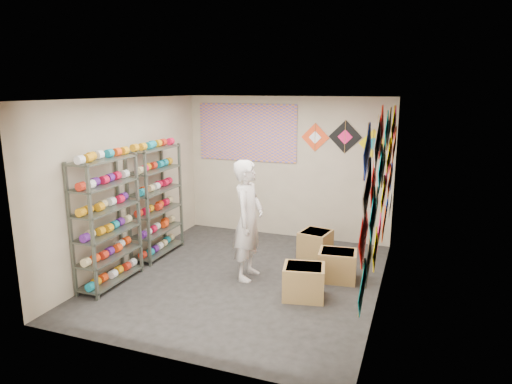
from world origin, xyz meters
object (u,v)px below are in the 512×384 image
at_px(shopkeeper, 248,220).
at_px(carton_c, 315,244).
at_px(carton_a, 304,282).
at_px(shelf_rack_back, 156,202).
at_px(carton_b, 337,265).
at_px(shelf_rack_front, 107,222).

relative_size(shopkeeper, carton_c, 3.50).
bearing_deg(carton_a, carton_c, 86.17).
bearing_deg(shopkeeper, shelf_rack_back, 77.91).
bearing_deg(carton_b, shelf_rack_front, -164.03).
distance_m(carton_b, carton_c, 1.00).
height_order(shelf_rack_front, carton_a, shelf_rack_front).
xyz_separation_m(shopkeeper, carton_a, (0.97, -0.40, -0.68)).
distance_m(shopkeeper, carton_b, 1.51).
distance_m(carton_a, carton_b, 0.83).
bearing_deg(carton_c, shelf_rack_front, -130.58).
distance_m(shelf_rack_front, shelf_rack_back, 1.30).
xyz_separation_m(shelf_rack_back, carton_c, (2.60, 0.84, -0.72)).
distance_m(shelf_rack_front, carton_a, 2.95).
bearing_deg(shelf_rack_back, shelf_rack_front, -90.00).
height_order(shelf_rack_front, shelf_rack_back, same).
xyz_separation_m(carton_a, carton_b, (0.32, 0.77, -0.01)).
bearing_deg(carton_a, shelf_rack_front, 179.40).
xyz_separation_m(carton_a, carton_c, (-0.21, 1.61, -0.01)).
distance_m(shelf_rack_front, shopkeeper, 2.06).
xyz_separation_m(shelf_rack_back, carton_a, (2.81, -0.77, -0.72)).
distance_m(shelf_rack_back, shopkeeper, 1.88).
bearing_deg(shelf_rack_back, carton_b, -0.06).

